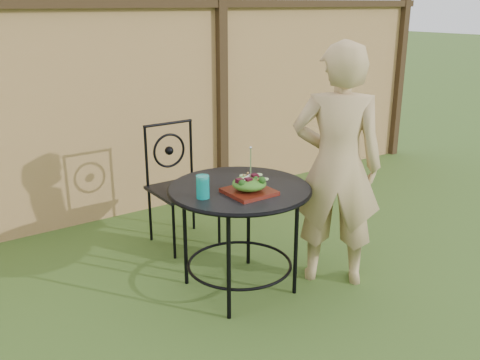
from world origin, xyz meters
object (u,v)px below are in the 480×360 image
(patio_table, at_px, (240,207))
(diner, at_px, (337,167))
(salad_plate, at_px, (249,192))
(patio_chair, at_px, (180,181))

(patio_table, relative_size, diner, 0.57)
(diner, relative_size, salad_plate, 6.03)
(patio_table, xyz_separation_m, diner, (0.61, -0.25, 0.23))
(patio_chair, distance_m, salad_plate, 1.06)
(diner, bearing_deg, patio_chair, -21.23)
(patio_table, bearing_deg, diner, -22.10)
(patio_chair, bearing_deg, patio_table, -93.49)
(diner, height_order, salad_plate, diner)
(salad_plate, bearing_deg, patio_table, 80.52)
(diner, bearing_deg, salad_plate, 33.01)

